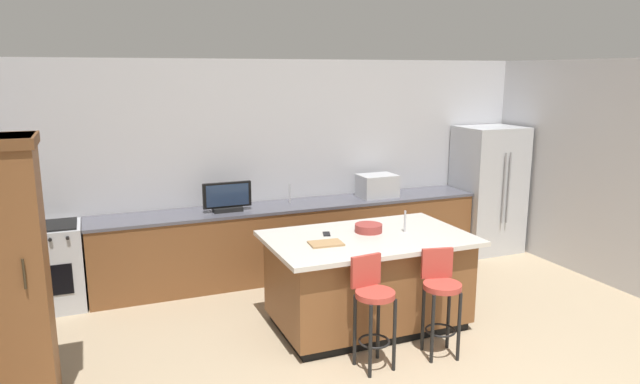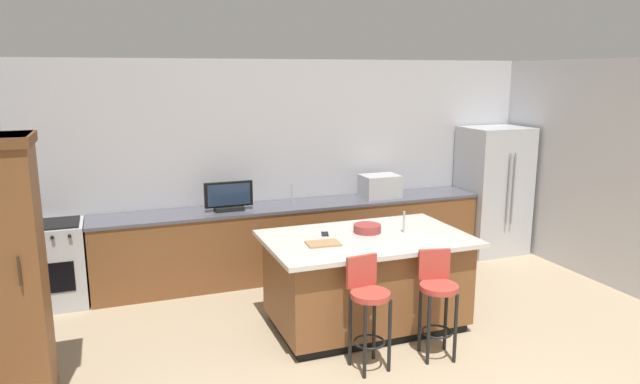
{
  "view_description": "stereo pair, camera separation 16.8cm",
  "coord_description": "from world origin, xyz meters",
  "px_view_note": "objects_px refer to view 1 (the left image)",
  "views": [
    {
      "loc": [
        -2.36,
        -2.68,
        2.53
      ],
      "look_at": [
        -0.07,
        2.95,
        1.24
      ],
      "focal_mm": 32.15,
      "sensor_mm": 36.0,
      "label": 1
    },
    {
      "loc": [
        -2.2,
        -2.74,
        2.53
      ],
      "look_at": [
        -0.07,
        2.95,
        1.24
      ],
      "focal_mm": 32.15,
      "sensor_mm": 36.0,
      "label": 2
    }
  ],
  "objects_px": {
    "range_oven": "(47,267)",
    "microwave": "(377,186)",
    "tv_monitor": "(227,198)",
    "cell_phone": "(326,234)",
    "refrigerator": "(488,189)",
    "bar_stool_left": "(373,303)",
    "fruit_bowl": "(369,228)",
    "bar_stool_right": "(441,294)",
    "cutting_board": "(326,243)",
    "kitchen_island": "(367,280)"
  },
  "relations": [
    {
      "from": "range_oven",
      "to": "microwave",
      "type": "distance_m",
      "value": 4.02
    },
    {
      "from": "tv_monitor",
      "to": "cell_phone",
      "type": "xyz_separation_m",
      "value": [
        0.68,
        -1.39,
        -0.13
      ]
    },
    {
      "from": "refrigerator",
      "to": "bar_stool_left",
      "type": "xyz_separation_m",
      "value": [
        -3.04,
        -2.38,
        -0.3
      ]
    },
    {
      "from": "microwave",
      "to": "bar_stool_left",
      "type": "relative_size",
      "value": 0.49
    },
    {
      "from": "range_oven",
      "to": "fruit_bowl",
      "type": "relative_size",
      "value": 3.36
    },
    {
      "from": "microwave",
      "to": "cell_phone",
      "type": "distance_m",
      "value": 1.96
    },
    {
      "from": "microwave",
      "to": "refrigerator",
      "type": "bearing_deg",
      "value": -1.8
    },
    {
      "from": "range_oven",
      "to": "bar_stool_right",
      "type": "xyz_separation_m",
      "value": [
        3.34,
        -2.45,
        0.11
      ]
    },
    {
      "from": "refrigerator",
      "to": "cutting_board",
      "type": "xyz_separation_m",
      "value": [
        -3.2,
        -1.7,
        0.06
      ]
    },
    {
      "from": "cell_phone",
      "to": "refrigerator",
      "type": "bearing_deg",
      "value": 42.68
    },
    {
      "from": "microwave",
      "to": "cell_phone",
      "type": "xyz_separation_m",
      "value": [
        -1.32,
        -1.45,
        -0.12
      ]
    },
    {
      "from": "kitchen_island",
      "to": "fruit_bowl",
      "type": "height_order",
      "value": "fruit_bowl"
    },
    {
      "from": "range_oven",
      "to": "cutting_board",
      "type": "xyz_separation_m",
      "value": [
        2.52,
        -1.76,
        0.48
      ]
    },
    {
      "from": "bar_stool_left",
      "to": "cutting_board",
      "type": "relative_size",
      "value": 3.16
    },
    {
      "from": "bar_stool_right",
      "to": "cutting_board",
      "type": "bearing_deg",
      "value": 152.22
    },
    {
      "from": "microwave",
      "to": "tv_monitor",
      "type": "distance_m",
      "value": 2.0
    },
    {
      "from": "cutting_board",
      "to": "cell_phone",
      "type": "bearing_deg",
      "value": 66.32
    },
    {
      "from": "bar_stool_left",
      "to": "cutting_board",
      "type": "bearing_deg",
      "value": 96.33
    },
    {
      "from": "range_oven",
      "to": "fruit_bowl",
      "type": "distance_m",
      "value": 3.47
    },
    {
      "from": "tv_monitor",
      "to": "fruit_bowl",
      "type": "distance_m",
      "value": 1.84
    },
    {
      "from": "kitchen_island",
      "to": "cutting_board",
      "type": "bearing_deg",
      "value": -168.82
    },
    {
      "from": "bar_stool_right",
      "to": "cutting_board",
      "type": "xyz_separation_m",
      "value": [
        -0.82,
        0.7,
        0.36
      ]
    },
    {
      "from": "cutting_board",
      "to": "bar_stool_right",
      "type": "bearing_deg",
      "value": -40.32
    },
    {
      "from": "microwave",
      "to": "bar_stool_left",
      "type": "bearing_deg",
      "value": -118.21
    },
    {
      "from": "microwave",
      "to": "tv_monitor",
      "type": "height_order",
      "value": "tv_monitor"
    },
    {
      "from": "bar_stool_right",
      "to": "kitchen_island",
      "type": "bearing_deg",
      "value": 124.98
    },
    {
      "from": "microwave",
      "to": "cutting_board",
      "type": "relative_size",
      "value": 1.55
    },
    {
      "from": "kitchen_island",
      "to": "bar_stool_left",
      "type": "xyz_separation_m",
      "value": [
        -0.34,
        -0.77,
        0.11
      ]
    },
    {
      "from": "kitchen_island",
      "to": "cell_phone",
      "type": "bearing_deg",
      "value": 149.34
    },
    {
      "from": "bar_stool_right",
      "to": "fruit_bowl",
      "type": "height_order",
      "value": "fruit_bowl"
    },
    {
      "from": "kitchen_island",
      "to": "bar_stool_right",
      "type": "distance_m",
      "value": 0.87
    },
    {
      "from": "microwave",
      "to": "cutting_board",
      "type": "height_order",
      "value": "microwave"
    },
    {
      "from": "refrigerator",
      "to": "range_oven",
      "type": "height_order",
      "value": "refrigerator"
    },
    {
      "from": "microwave",
      "to": "fruit_bowl",
      "type": "bearing_deg",
      "value": -120.39
    },
    {
      "from": "microwave",
      "to": "bar_stool_right",
      "type": "distance_m",
      "value": 2.58
    },
    {
      "from": "refrigerator",
      "to": "bar_stool_left",
      "type": "distance_m",
      "value": 3.87
    },
    {
      "from": "range_oven",
      "to": "fruit_bowl",
      "type": "xyz_separation_m",
      "value": [
        3.08,
        -1.53,
        0.51
      ]
    },
    {
      "from": "bar_stool_left",
      "to": "refrigerator",
      "type": "bearing_deg",
      "value": 31.36
    },
    {
      "from": "range_oven",
      "to": "cell_phone",
      "type": "bearing_deg",
      "value": -28.6
    },
    {
      "from": "kitchen_island",
      "to": "bar_stool_right",
      "type": "relative_size",
      "value": 2.07
    },
    {
      "from": "bar_stool_left",
      "to": "cell_phone",
      "type": "bearing_deg",
      "value": 84.49
    },
    {
      "from": "microwave",
      "to": "tv_monitor",
      "type": "xyz_separation_m",
      "value": [
        -2.0,
        -0.05,
        0.01
      ]
    },
    {
      "from": "bar_stool_left",
      "to": "cutting_board",
      "type": "distance_m",
      "value": 0.78
    },
    {
      "from": "range_oven",
      "to": "bar_stool_right",
      "type": "distance_m",
      "value": 4.14
    },
    {
      "from": "bar_stool_left",
      "to": "cutting_board",
      "type": "height_order",
      "value": "bar_stool_left"
    },
    {
      "from": "kitchen_island",
      "to": "refrigerator",
      "type": "distance_m",
      "value": 3.17
    },
    {
      "from": "range_oven",
      "to": "cell_phone",
      "type": "height_order",
      "value": "cell_phone"
    },
    {
      "from": "bar_stool_left",
      "to": "bar_stool_right",
      "type": "xyz_separation_m",
      "value": [
        0.67,
        -0.02,
        -0.01
      ]
    },
    {
      "from": "bar_stool_left",
      "to": "fruit_bowl",
      "type": "distance_m",
      "value": 1.06
    },
    {
      "from": "refrigerator",
      "to": "tv_monitor",
      "type": "bearing_deg",
      "value": 179.96
    }
  ]
}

